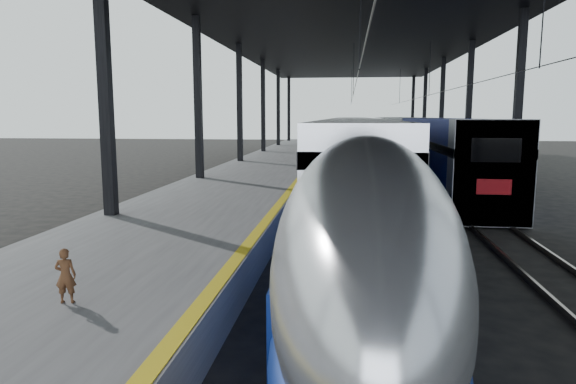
# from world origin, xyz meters

# --- Properties ---
(ground) EXTENTS (160.00, 160.00, 0.00)m
(ground) POSITION_xyz_m (0.00, 0.00, 0.00)
(ground) COLOR black
(ground) RESTS_ON ground
(platform) EXTENTS (6.00, 80.00, 1.00)m
(platform) POSITION_xyz_m (-3.50, 20.00, 0.50)
(platform) COLOR #4C4C4F
(platform) RESTS_ON ground
(yellow_strip) EXTENTS (0.30, 80.00, 0.01)m
(yellow_strip) POSITION_xyz_m (-0.70, 20.00, 1.00)
(yellow_strip) COLOR gold
(yellow_strip) RESTS_ON platform
(rails) EXTENTS (6.52, 80.00, 0.16)m
(rails) POSITION_xyz_m (4.50, 20.00, 0.08)
(rails) COLOR slate
(rails) RESTS_ON ground
(canopy) EXTENTS (18.00, 75.00, 9.47)m
(canopy) POSITION_xyz_m (1.90, 20.00, 9.12)
(canopy) COLOR black
(canopy) RESTS_ON ground
(tgv_train) EXTENTS (2.78, 65.20, 3.99)m
(tgv_train) POSITION_xyz_m (2.00, 24.77, 1.86)
(tgv_train) COLOR #B2B4B9
(tgv_train) RESTS_ON ground
(second_train) EXTENTS (2.92, 56.05, 4.02)m
(second_train) POSITION_xyz_m (7.00, 36.06, 2.04)
(second_train) COLOR navy
(second_train) RESTS_ON ground
(child) EXTENTS (0.38, 0.29, 0.95)m
(child) POSITION_xyz_m (-2.98, -2.58, 1.47)
(child) COLOR #4F2F1A
(child) RESTS_ON platform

